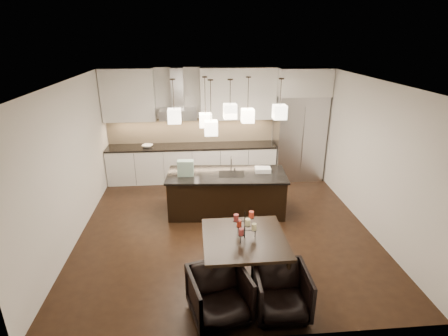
{
  "coord_description": "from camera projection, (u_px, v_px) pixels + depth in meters",
  "views": [
    {
      "loc": [
        -0.53,
        -6.01,
        3.56
      ],
      "look_at": [
        0.0,
        0.2,
        1.15
      ],
      "focal_mm": 28.0,
      "sensor_mm": 36.0,
      "label": 1
    }
  ],
  "objects": [
    {
      "name": "floor",
      "position": [
        225.0,
        226.0,
        6.91
      ],
      "size": [
        5.5,
        5.5,
        0.02
      ],
      "primitive_type": "cube",
      "color": "black",
      "rests_on": "ground"
    },
    {
      "name": "ceiling",
      "position": [
        225.0,
        81.0,
        5.9
      ],
      "size": [
        5.5,
        5.5,
        0.02
      ],
      "primitive_type": "cube",
      "color": "white",
      "rests_on": "wall_back"
    },
    {
      "name": "wall_back",
      "position": [
        216.0,
        123.0,
        8.97
      ],
      "size": [
        5.5,
        0.02,
        2.8
      ],
      "primitive_type": "cube",
      "color": "silver",
      "rests_on": "ground"
    },
    {
      "name": "wall_front",
      "position": [
        247.0,
        243.0,
        3.84
      ],
      "size": [
        5.5,
        0.02,
        2.8
      ],
      "primitive_type": "cube",
      "color": "silver",
      "rests_on": "ground"
    },
    {
      "name": "wall_left",
      "position": [
        70.0,
        164.0,
        6.19
      ],
      "size": [
        0.02,
        5.5,
        2.8
      ],
      "primitive_type": "cube",
      "color": "silver",
      "rests_on": "ground"
    },
    {
      "name": "wall_right",
      "position": [
        370.0,
        155.0,
        6.62
      ],
      "size": [
        0.02,
        5.5,
        2.8
      ],
      "primitive_type": "cube",
      "color": "silver",
      "rests_on": "ground"
    },
    {
      "name": "refrigerator",
      "position": [
        299.0,
        138.0,
        8.9
      ],
      "size": [
        1.2,
        0.72,
        2.15
      ],
      "primitive_type": "cube",
      "color": "#B7B7BA",
      "rests_on": "floor"
    },
    {
      "name": "fridge_panel",
      "position": [
        303.0,
        82.0,
        8.4
      ],
      "size": [
        1.26,
        0.72,
        0.65
      ],
      "primitive_type": "cube",
      "color": "silver",
      "rests_on": "refrigerator"
    },
    {
      "name": "lower_cabinets",
      "position": [
        192.0,
        163.0,
        8.96
      ],
      "size": [
        4.21,
        0.62,
        0.88
      ],
      "primitive_type": "cube",
      "color": "silver",
      "rests_on": "floor"
    },
    {
      "name": "countertop",
      "position": [
        192.0,
        146.0,
        8.79
      ],
      "size": [
        4.21,
        0.66,
        0.04
      ],
      "primitive_type": "cube",
      "color": "black",
      "rests_on": "lower_cabinets"
    },
    {
      "name": "backsplash",
      "position": [
        191.0,
        130.0,
        8.95
      ],
      "size": [
        4.21,
        0.02,
        0.63
      ],
      "primitive_type": "cube",
      "color": "#C3AF8C",
      "rests_on": "countertop"
    },
    {
      "name": "upper_cab_left",
      "position": [
        128.0,
        95.0,
        8.35
      ],
      "size": [
        1.25,
        0.35,
        1.25
      ],
      "primitive_type": "cube",
      "color": "silver",
      "rests_on": "wall_back"
    },
    {
      "name": "upper_cab_right",
      "position": [
        238.0,
        94.0,
        8.56
      ],
      "size": [
        1.85,
        0.35,
        1.25
      ],
      "primitive_type": "cube",
      "color": "silver",
      "rests_on": "wall_back"
    },
    {
      "name": "hood_canopy",
      "position": [
        178.0,
        114.0,
        8.52
      ],
      "size": [
        0.9,
        0.52,
        0.24
      ],
      "primitive_type": "cube",
      "color": "#B7B7BA",
      "rests_on": "wall_back"
    },
    {
      "name": "hood_chimney",
      "position": [
        177.0,
        88.0,
        8.41
      ],
      "size": [
        0.3,
        0.28,
        0.96
      ],
      "primitive_type": "cube",
      "color": "#B7B7BA",
      "rests_on": "hood_canopy"
    },
    {
      "name": "fruit_bowl",
      "position": [
        147.0,
        146.0,
        8.64
      ],
      "size": [
        0.31,
        0.31,
        0.06
      ],
      "primitive_type": "imported",
      "rotation": [
        0.0,
        0.0,
        -0.24
      ],
      "color": "silver",
      "rests_on": "countertop"
    },
    {
      "name": "island_body",
      "position": [
        226.0,
        194.0,
        7.32
      ],
      "size": [
        2.42,
        1.11,
        0.83
      ],
      "primitive_type": "cube",
      "rotation": [
        0.0,
        0.0,
        -0.07
      ],
      "color": "black",
      "rests_on": "floor"
    },
    {
      "name": "island_top",
      "position": [
        227.0,
        175.0,
        7.17
      ],
      "size": [
        2.5,
        1.19,
        0.04
      ],
      "primitive_type": "cube",
      "rotation": [
        0.0,
        0.0,
        -0.07
      ],
      "color": "black",
      "rests_on": "island_body"
    },
    {
      "name": "faucet",
      "position": [
        231.0,
        164.0,
        7.18
      ],
      "size": [
        0.11,
        0.23,
        0.36
      ],
      "primitive_type": null,
      "rotation": [
        0.0,
        0.0,
        -0.07
      ],
      "color": "silver",
      "rests_on": "island_top"
    },
    {
      "name": "tote_bag",
      "position": [
        186.0,
        168.0,
        7.02
      ],
      "size": [
        0.33,
        0.19,
        0.32
      ],
      "primitive_type": "cube",
      "rotation": [
        0.0,
        0.0,
        -0.07
      ],
      "color": "#205E41",
      "rests_on": "island_top"
    },
    {
      "name": "food_container",
      "position": [
        263.0,
        170.0,
        7.24
      ],
      "size": [
        0.34,
        0.25,
        0.09
      ],
      "primitive_type": "cube",
      "rotation": [
        0.0,
        0.0,
        -0.07
      ],
      "color": "silver",
      "rests_on": "island_top"
    },
    {
      "name": "dining_table",
      "position": [
        244.0,
        258.0,
        5.3
      ],
      "size": [
        1.23,
        1.23,
        0.74
      ],
      "primitive_type": null,
      "rotation": [
        0.0,
        0.0,
        0.01
      ],
      "color": "black",
      "rests_on": "floor"
    },
    {
      "name": "candelabra",
      "position": [
        245.0,
        225.0,
        5.09
      ],
      "size": [
        0.36,
        0.36,
        0.43
      ],
      "primitive_type": null,
      "rotation": [
        0.0,
        0.0,
        0.01
      ],
      "color": "black",
      "rests_on": "dining_table"
    },
    {
      "name": "candle_a",
      "position": [
        254.0,
        227.0,
        5.11
      ],
      "size": [
        0.08,
        0.08,
        0.1
      ],
      "primitive_type": "cylinder",
      "rotation": [
        0.0,
        0.0,
        0.01
      ],
      "color": "#F3EDAB",
      "rests_on": "candelabra"
    },
    {
      "name": "candle_b",
      "position": [
        239.0,
        223.0,
        5.2
      ],
      "size": [
        0.08,
        0.08,
        0.1
      ],
      "primitive_type": "cylinder",
      "rotation": [
        0.0,
        0.0,
        0.01
      ],
      "color": "red",
      "rests_on": "candelabra"
    },
    {
      "name": "candle_c",
      "position": [
        241.0,
        232.0,
        4.99
      ],
      "size": [
        0.08,
        0.08,
        0.1
      ],
      "primitive_type": "cylinder",
      "rotation": [
        0.0,
        0.0,
        0.01
      ],
      "color": "maroon",
      "rests_on": "candelabra"
    },
    {
      "name": "candle_d",
      "position": [
        251.0,
        215.0,
        5.14
      ],
      "size": [
        0.08,
        0.08,
        0.1
      ],
      "primitive_type": "cylinder",
      "rotation": [
        0.0,
        0.0,
        0.01
      ],
      "color": "red",
      "rests_on": "candelabra"
    },
    {
      "name": "candle_e",
      "position": [
        236.0,
        218.0,
        5.05
      ],
      "size": [
        0.08,
        0.08,
        0.1
      ],
      "primitive_type": "cylinder",
      "rotation": [
        0.0,
        0.0,
        0.01
      ],
      "color": "maroon",
      "rests_on": "candelabra"
    },
    {
      "name": "candle_f",
      "position": [
        248.0,
        222.0,
        4.93
      ],
      "size": [
        0.08,
        0.08,
        0.1
      ],
      "primitive_type": "cylinder",
      "rotation": [
        0.0,
        0.0,
        0.01
      ],
      "color": "#F3EDAB",
      "rests_on": "candelabra"
    },
    {
      "name": "armchair_left",
      "position": [
        219.0,
        295.0,
        4.58
      ],
      "size": [
        0.91,
        0.92,
        0.7
      ],
      "primitive_type": "imported",
      "rotation": [
        0.0,
        0.0,
        0.25
      ],
      "color": "black",
      "rests_on": "floor"
    },
    {
      "name": "armchair_right",
      "position": [
        281.0,
        292.0,
        4.66
      ],
      "size": [
        0.72,
        0.74,
        0.67
      ],
      "primitive_type": "imported",
      "rotation": [
        0.0,
        0.0,
        -0.01
      ],
      "color": "black",
      "rests_on": "floor"
    },
    {
      "name": "pendant_a",
      "position": [
        174.0,
        116.0,
        6.49
      ],
      "size": [
        0.24,
        0.24,
        0.26
      ],
      "primitive_type": "cube",
      "color": "white",
      "rests_on": "ceiling"
    },
    {
      "name": "pendant_b",
      "position": [
        206.0,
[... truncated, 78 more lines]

